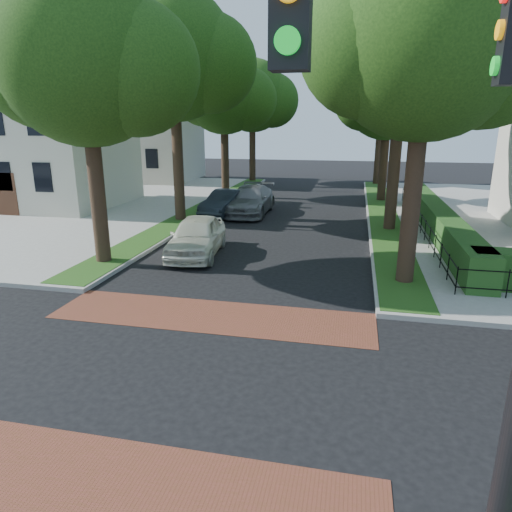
# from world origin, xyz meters

# --- Properties ---
(ground) EXTENTS (120.00, 120.00, 0.00)m
(ground) POSITION_xyz_m (0.00, 0.00, 0.00)
(ground) COLOR black
(ground) RESTS_ON ground
(sidewalk_nw) EXTENTS (30.00, 30.00, 0.15)m
(sidewalk_nw) POSITION_xyz_m (-19.50, 19.00, 0.07)
(sidewalk_nw) COLOR gray
(sidewalk_nw) RESTS_ON ground
(crosswalk_far) EXTENTS (9.00, 2.20, 0.01)m
(crosswalk_far) POSITION_xyz_m (0.00, 3.20, 0.01)
(crosswalk_far) COLOR brown
(crosswalk_far) RESTS_ON ground
(crosswalk_near) EXTENTS (9.00, 2.20, 0.01)m
(crosswalk_near) POSITION_xyz_m (0.00, -3.20, 0.01)
(crosswalk_near) COLOR brown
(crosswalk_near) RESTS_ON ground
(grass_strip_ne) EXTENTS (1.60, 29.80, 0.02)m
(grass_strip_ne) POSITION_xyz_m (5.40, 19.10, 0.16)
(grass_strip_ne) COLOR #1B3E11
(grass_strip_ne) RESTS_ON sidewalk_ne
(grass_strip_nw) EXTENTS (1.60, 29.80, 0.02)m
(grass_strip_nw) POSITION_xyz_m (-5.40, 19.10, 0.16)
(grass_strip_nw) COLOR #1B3E11
(grass_strip_nw) RESTS_ON sidewalk_nw
(tree_right_near) EXTENTS (7.75, 6.67, 10.66)m
(tree_right_near) POSITION_xyz_m (5.60, 7.24, 7.63)
(tree_right_near) COLOR black
(tree_right_near) RESTS_ON sidewalk_ne
(tree_right_mid) EXTENTS (8.25, 7.09, 11.22)m
(tree_right_mid) POSITION_xyz_m (5.61, 15.25, 7.99)
(tree_right_mid) COLOR black
(tree_right_mid) RESTS_ON sidewalk_ne
(tree_right_far) EXTENTS (7.25, 6.23, 9.74)m
(tree_right_far) POSITION_xyz_m (5.60, 24.22, 6.91)
(tree_right_far) COLOR black
(tree_right_far) RESTS_ON sidewalk_ne
(tree_right_back) EXTENTS (7.50, 6.45, 10.20)m
(tree_right_back) POSITION_xyz_m (5.60, 33.23, 7.27)
(tree_right_back) COLOR black
(tree_right_back) RESTS_ON sidewalk_ne
(tree_left_near) EXTENTS (7.50, 6.45, 10.20)m
(tree_left_near) POSITION_xyz_m (-5.40, 7.23, 7.27)
(tree_left_near) COLOR black
(tree_left_near) RESTS_ON sidewalk_nw
(tree_left_mid) EXTENTS (8.00, 6.88, 11.48)m
(tree_left_mid) POSITION_xyz_m (-5.39, 15.24, 8.34)
(tree_left_mid) COLOR black
(tree_left_mid) RESTS_ON sidewalk_nw
(tree_left_far) EXTENTS (7.00, 6.02, 9.86)m
(tree_left_far) POSITION_xyz_m (-5.40, 24.22, 7.12)
(tree_left_far) COLOR black
(tree_left_far) RESTS_ON sidewalk_nw
(tree_left_back) EXTENTS (7.75, 6.66, 10.44)m
(tree_left_back) POSITION_xyz_m (-5.40, 33.24, 7.41)
(tree_left_back) COLOR black
(tree_left_back) RESTS_ON sidewalk_nw
(hedge_main_road) EXTENTS (1.00, 18.00, 1.20)m
(hedge_main_road) POSITION_xyz_m (7.70, 15.00, 0.75)
(hedge_main_road) COLOR #1D4718
(hedge_main_road) RESTS_ON sidewalk_ne
(fence_main_road) EXTENTS (0.06, 18.00, 0.90)m
(fence_main_road) POSITION_xyz_m (6.90, 15.00, 0.60)
(fence_main_road) COLOR black
(fence_main_road) RESTS_ON sidewalk_ne
(house_left_near) EXTENTS (10.00, 9.00, 10.14)m
(house_left_near) POSITION_xyz_m (-15.49, 17.99, 5.04)
(house_left_near) COLOR beige
(house_left_near) RESTS_ON sidewalk_nw
(house_left_far) EXTENTS (10.00, 9.00, 10.14)m
(house_left_far) POSITION_xyz_m (-15.49, 31.99, 5.04)
(house_left_far) COLOR beige
(house_left_far) RESTS_ON sidewalk_nw
(parked_car_front) EXTENTS (2.41, 4.85, 1.59)m
(parked_car_front) POSITION_xyz_m (-2.45, 8.99, 0.79)
(parked_car_front) COLOR silver
(parked_car_front) RESTS_ON ground
(parked_car_middle) EXTENTS (2.24, 4.62, 1.46)m
(parked_car_middle) POSITION_xyz_m (-3.60, 17.38, 0.73)
(parked_car_middle) COLOR #202730
(parked_car_middle) RESTS_ON ground
(parked_car_rear) EXTENTS (2.29, 5.62, 1.63)m
(parked_car_rear) POSITION_xyz_m (-2.30, 18.04, 0.81)
(parked_car_rear) COLOR slate
(parked_car_rear) RESTS_ON ground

